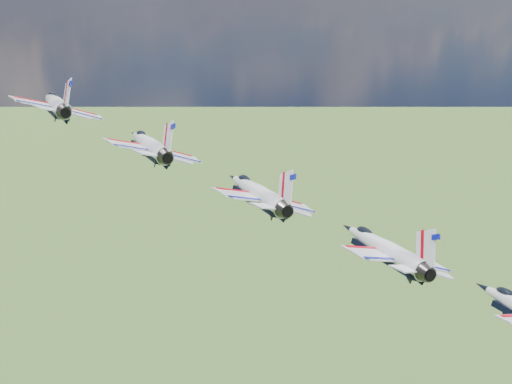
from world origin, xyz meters
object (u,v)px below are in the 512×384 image
object	(u,v)px
jet_0	(55,103)
jet_1	(148,144)
jet_2	(256,192)
jet_3	(382,248)

from	to	relation	value
jet_0	jet_1	xyz separation A→B (m)	(8.10, -9.28, -3.06)
jet_2	jet_3	distance (m)	12.69
jet_2	jet_1	bearing A→B (deg)	125.60
jet_1	jet_2	bearing A→B (deg)	-54.40
jet_0	jet_1	size ratio (longest dim) A/B	1.00
jet_0	jet_3	xyz separation A→B (m)	(24.30, -27.84, -9.17)
jet_2	jet_3	xyz separation A→B (m)	(8.10, -9.28, -3.06)
jet_0	jet_2	world-z (taller)	jet_0
jet_1	jet_3	xyz separation A→B (m)	(16.20, -18.56, -6.12)
jet_2	jet_3	world-z (taller)	jet_2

